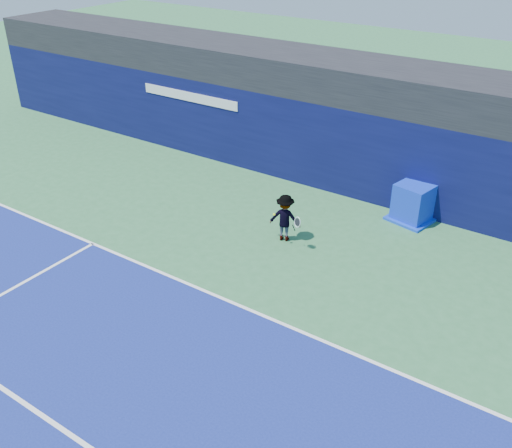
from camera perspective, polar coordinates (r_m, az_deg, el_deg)
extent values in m
plane|color=#326F40|center=(12.73, -10.92, -14.39)|extent=(80.00, 80.00, 0.00)
cube|color=white|center=(14.42, -2.62, -7.75)|extent=(24.00, 0.10, 0.01)
cube|color=white|center=(11.89, -17.97, -19.48)|extent=(24.00, 0.10, 0.01)
cube|color=black|center=(19.67, 12.43, 13.59)|extent=(36.00, 3.00, 1.20)
cube|color=#0A0D3A|center=(19.45, 10.61, 7.04)|extent=(36.00, 1.00, 3.00)
cube|color=white|center=(22.29, -6.67, 12.53)|extent=(4.50, 0.04, 0.35)
cube|color=#0D29C2|center=(18.42, 15.47, 2.10)|extent=(1.20, 1.20, 1.21)
cube|color=#0E33C4|center=(18.68, 15.24, 0.56)|extent=(1.50, 1.50, 0.08)
imported|color=silver|center=(16.64, 2.91, 0.62)|extent=(1.05, 0.79, 1.45)
cylinder|color=black|center=(16.29, 3.80, -0.38)|extent=(0.07, 0.13, 0.23)
torus|color=white|center=(16.07, 4.16, 0.18)|extent=(0.27, 0.15, 0.26)
cylinder|color=black|center=(16.07, 4.16, 0.18)|extent=(0.22, 0.12, 0.22)
sphere|color=#DFF61B|center=(16.14, 1.82, 0.97)|extent=(0.07, 0.07, 0.07)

